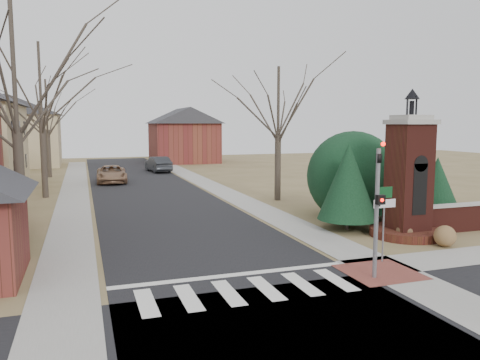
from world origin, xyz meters
name	(u,v)px	position (x,y,z in m)	size (l,w,h in m)	color
ground	(257,300)	(0.00, 0.00, 0.00)	(120.00, 120.00, 0.00)	brown
main_street	(150,193)	(0.00, 22.00, 0.01)	(8.00, 70.00, 0.01)	black
cross_street	(305,348)	(0.00, -3.00, 0.01)	(120.00, 8.00, 0.01)	black
crosswalk_zone	(247,291)	(0.00, 0.80, 0.01)	(8.00, 2.20, 0.02)	silver
stop_bar	(232,275)	(0.00, 2.30, 0.01)	(8.00, 0.35, 0.02)	silver
sidewalk_right_main	(218,189)	(5.20, 22.00, 0.01)	(2.00, 60.00, 0.02)	gray
sidewalk_left	(74,196)	(-5.20, 22.00, 0.01)	(2.00, 60.00, 0.02)	gray
curb_apron	(380,272)	(4.80, 1.00, 0.01)	(2.40, 2.40, 0.02)	brown
traffic_signal_pole	(377,199)	(4.30, 0.57, 2.59)	(0.28, 0.41, 4.50)	slate
sign_post	(384,209)	(5.59, 1.99, 1.95)	(0.90, 0.07, 2.75)	slate
brick_gate_monument	(408,188)	(9.00, 4.99, 2.17)	(3.20, 3.20, 6.47)	#4D1D16
house_distant_left	(13,130)	(-12.01, 48.00, 4.25)	(10.80, 8.80, 8.53)	tan
house_distant_right	(184,134)	(7.99, 47.99, 3.65)	(8.80, 8.80, 7.30)	brown
evergreen_near	(348,181)	(7.20, 7.00, 2.30)	(2.80, 2.80, 4.10)	#473D33
evergreen_mid	(392,170)	(10.50, 8.20, 2.60)	(3.40, 3.40, 4.70)	#473D33
evergreen_far	(437,185)	(12.50, 7.20, 1.90)	(2.40, 2.40, 3.30)	#473D33
evergreen_mass	(352,173)	(9.00, 9.50, 2.40)	(4.80, 4.80, 4.80)	black
bare_tree_0	(13,55)	(-7.00, 9.00, 7.70)	(8.05, 8.05, 11.15)	#473D33
bare_tree_1	(40,77)	(-7.00, 22.00, 8.03)	(8.40, 8.40, 11.64)	#473D33
bare_tree_2	(46,101)	(-7.50, 35.00, 7.03)	(7.35, 7.35, 10.19)	#473D33
bare_tree_3	(278,97)	(7.50, 16.00, 6.69)	(7.00, 7.00, 9.70)	#473D33
pickup_truck	(112,174)	(-2.24, 28.94, 0.73)	(2.41, 5.22, 1.45)	#936D50
distant_car	(158,164)	(2.88, 36.61, 0.80)	(1.69, 4.84, 1.60)	#2E3135
dry_shrub_left	(405,230)	(8.60, 4.60, 0.38)	(0.76, 0.76, 0.76)	brown
dry_shrub_right	(445,236)	(9.30, 3.00, 0.44)	(0.88, 0.88, 0.88)	brown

